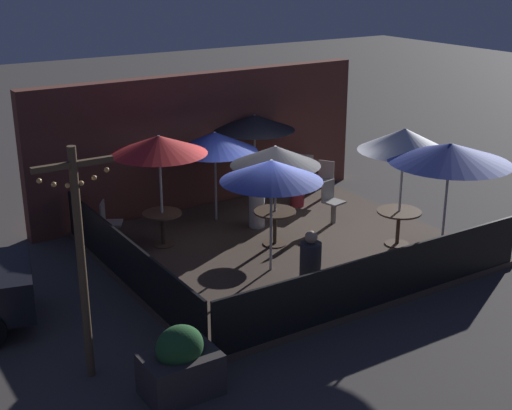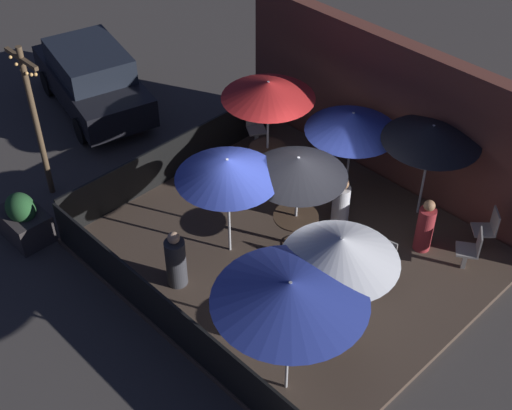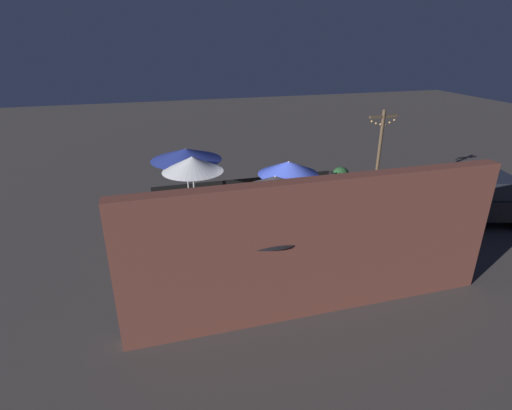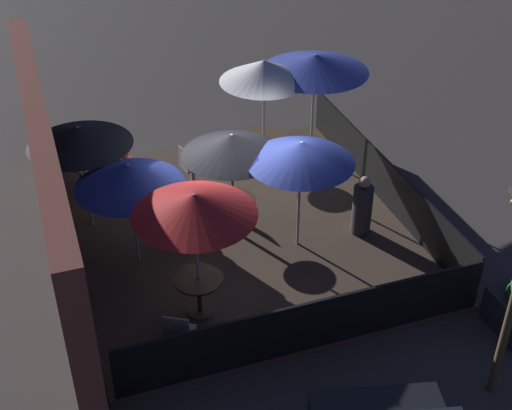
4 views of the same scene
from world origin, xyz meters
name	(u,v)px [view 4 (image 4 of 4)]	position (x,y,z in m)	size (l,w,h in m)	color
ground_plane	(240,233)	(0.00, 0.00, 0.00)	(60.00, 60.00, 0.00)	#423D3A
patio_deck	(240,230)	(0.00, 0.00, 0.06)	(6.87, 6.19, 0.12)	#47382D
building_wall	(51,194)	(0.00, 3.33, 1.62)	(8.47, 0.36, 3.23)	brown
fence_front	(383,179)	(0.00, -3.05, 0.59)	(6.67, 0.05, 0.95)	black
fence_side_left	(309,326)	(-3.39, 0.00, 0.59)	(0.05, 5.99, 0.95)	black
patio_umbrella_0	(232,144)	(-0.06, 0.14, 2.02)	(1.82, 1.82, 2.10)	#B2B2B7
patio_umbrella_1	(264,71)	(2.07, -1.23, 2.34)	(1.84, 1.84, 2.46)	#B2B2B7
patio_umbrella_2	(194,205)	(-2.02, 1.35, 2.25)	(1.92, 1.92, 2.32)	#B2B2B7
patio_umbrella_3	(129,175)	(-0.38, 2.04, 1.94)	(1.88, 1.88, 2.04)	#B2B2B7
patio_umbrella_4	(79,136)	(1.04, 2.65, 2.07)	(1.91, 1.91, 2.13)	#B2B2B7
patio_umbrella_5	(315,63)	(2.12, -2.38, 2.33)	(2.29, 2.29, 2.40)	#B2B2B7
patio_umbrella_6	(301,152)	(-0.83, -0.86, 2.09)	(1.90, 1.90, 2.17)	#B2B2B7
dining_table_0	(233,206)	(-0.06, 0.14, 0.70)	(0.87, 0.87, 0.73)	#4C3828
dining_table_1	(263,142)	(2.07, -1.23, 0.70)	(0.91, 0.91, 0.73)	#4C3828
dining_table_2	(199,285)	(-2.02, 1.35, 0.68)	(0.80, 0.80, 0.71)	#4C3828
patio_chair_0	(189,166)	(1.71, 0.52, 0.65)	(0.47, 0.47, 0.95)	gray
patio_chair_1	(78,165)	(2.55, 2.68, 0.62)	(0.57, 0.57, 0.92)	gray
patio_chair_2	(111,158)	(2.65, 1.98, 0.61)	(0.56, 0.56, 0.91)	gray
patio_chair_3	(179,334)	(-2.96, 1.91, 0.64)	(0.55, 0.55, 0.95)	gray
patron_0	(126,176)	(1.72, 1.83, 0.65)	(0.44, 0.44, 1.18)	maroon
patron_1	(175,211)	(0.17, 1.19, 0.67)	(0.44, 0.44, 1.20)	silver
patron_2	(362,208)	(-0.86, -2.14, 0.66)	(0.49, 0.49, 1.22)	#333338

